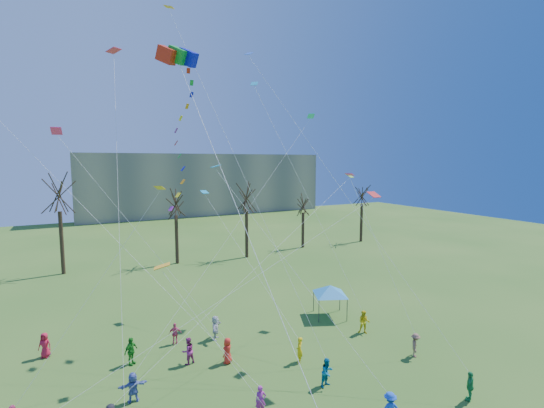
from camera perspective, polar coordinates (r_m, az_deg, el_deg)
distant_building at (r=99.05m, az=-10.27°, el=3.04°), size 60.00×14.00×15.00m
bare_tree_row at (r=49.76m, az=-16.84°, el=-0.72°), size 70.81×9.15×11.61m
big_box_kite at (r=22.40m, az=-12.62°, el=9.27°), size 2.53×8.89×22.98m
canopy_tent_blue at (r=33.38m, az=8.73°, el=-12.68°), size 3.34×3.34×2.73m
festival_crowd at (r=24.16m, az=-10.00°, el=-24.40°), size 26.53×17.20×1.83m
small_kites_aloft at (r=26.15m, az=-7.89°, el=7.89°), size 29.59×18.12×33.44m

